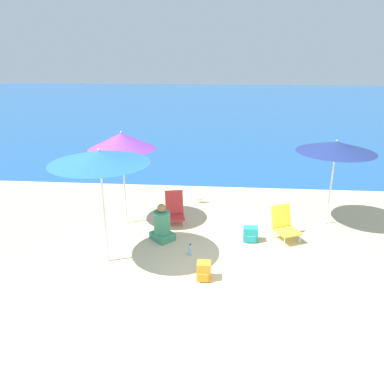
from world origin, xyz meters
name	(u,v)px	position (x,y,z in m)	size (l,w,h in m)	color
ground_plane	(246,283)	(0.00, 0.00, 0.00)	(60.00, 60.00, 0.00)	#D1BA89
sea_water	(231,104)	(0.00, 25.03, 0.00)	(60.00, 40.00, 0.01)	#1E5699
beach_umbrella_navy	(336,147)	(2.00, 2.64, 1.86)	(1.73, 1.73, 2.02)	white
beach_umbrella_purple	(122,141)	(-2.71, 2.28, 1.97)	(1.50, 1.50, 2.20)	white
beach_umbrella_blue	(99,157)	(-2.64, 0.53, 2.08)	(1.79, 1.79, 2.23)	white
beach_chair_red	(175,209)	(-1.58, 2.43, 0.33)	(0.53, 0.62, 0.74)	silver
beach_chair_yellow	(284,224)	(0.87, 1.77, 0.35)	(0.66, 0.72, 0.73)	silver
person_seated_near	(162,226)	(-1.73, 1.50, 0.33)	(0.59, 0.59, 0.83)	#3F8C66
backpack_teal	(251,234)	(0.16, 1.60, 0.16)	(0.31, 0.25, 0.32)	teal
backpack_orange	(204,271)	(-0.76, 0.06, 0.16)	(0.24, 0.25, 0.33)	orange
water_bottle	(190,251)	(-1.07, 0.88, 0.10)	(0.08, 0.08, 0.25)	#8CCCEA
seagull	(200,198)	(-1.06, 3.70, 0.14)	(0.27, 0.11, 0.23)	gold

